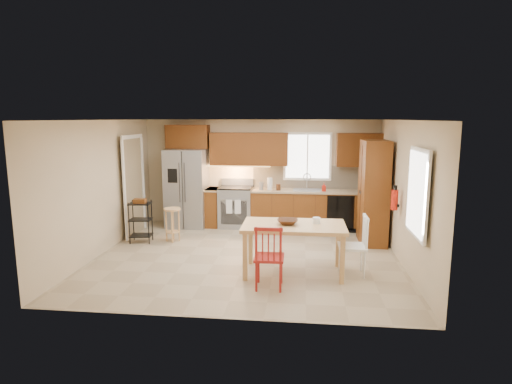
{
  "coord_description": "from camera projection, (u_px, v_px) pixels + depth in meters",
  "views": [
    {
      "loc": [
        0.99,
        -7.53,
        2.54
      ],
      "look_at": [
        0.12,
        0.4,
        1.15
      ],
      "focal_mm": 30.0,
      "sensor_mm": 36.0,
      "label": 1
    }
  ],
  "objects": [
    {
      "name": "table_jar",
      "position": [
        316.0,
        222.0,
        7.0
      ],
      "size": [
        0.13,
        0.13,
        0.15
      ],
      "primitive_type": "cylinder",
      "rotation": [
        0.0,
        0.0,
        0.01
      ],
      "color": "silver",
      "rests_on": "dining_table"
    },
    {
      "name": "upper_over_fridge",
      "position": [
        188.0,
        137.0,
        10.02
      ],
      "size": [
        1.0,
        0.35,
        0.55
      ],
      "primitive_type": "cube",
      "color": "#5B300F",
      "rests_on": "wall_back"
    },
    {
      "name": "dishwasher",
      "position": [
        340.0,
        213.0,
        9.51
      ],
      "size": [
        0.6,
        0.02,
        0.78
      ],
      "primitive_type": "cube",
      "color": "black",
      "rests_on": "floor"
    },
    {
      "name": "undercab_glow",
      "position": [
        236.0,
        166.0,
        9.98
      ],
      "size": [
        1.6,
        0.3,
        0.01
      ],
      "primitive_type": "cube",
      "color": "#FFBF66",
      "rests_on": "wall_back"
    },
    {
      "name": "paper_towel",
      "position": [
        270.0,
        184.0,
        9.82
      ],
      "size": [
        0.12,
        0.12,
        0.28
      ],
      "primitive_type": "cylinder",
      "color": "silver",
      "rests_on": "base_cabinet_run"
    },
    {
      "name": "soap_bottle",
      "position": [
        324.0,
        187.0,
        9.64
      ],
      "size": [
        0.09,
        0.09,
        0.19
      ],
      "primitive_type": "imported",
      "color": "red",
      "rests_on": "base_cabinet_run"
    },
    {
      "name": "upper_right_block",
      "position": [
        359.0,
        150.0,
        9.64
      ],
      "size": [
        1.0,
        0.35,
        0.75
      ],
      "primitive_type": "cube",
      "color": "#5B300F",
      "rests_on": "wall_back"
    },
    {
      "name": "sink",
      "position": [
        307.0,
        192.0,
        9.81
      ],
      "size": [
        0.62,
        0.46,
        0.16
      ],
      "primitive_type": "cube",
      "color": "gray",
      "rests_on": "base_cabinet_run"
    },
    {
      "name": "chair_white",
      "position": [
        352.0,
        245.0,
        6.95
      ],
      "size": [
        0.46,
        0.46,
        0.98
      ],
      "primitive_type": null,
      "rotation": [
        0.0,
        0.0,
        1.58
      ],
      "color": "silver",
      "rests_on": "floor"
    },
    {
      "name": "base_cabinet_narrow",
      "position": [
        213.0,
        207.0,
        10.11
      ],
      "size": [
        0.3,
        0.6,
        0.9
      ],
      "primitive_type": "cube",
      "color": "brown",
      "rests_on": "floor"
    },
    {
      "name": "floor",
      "position": [
        247.0,
        257.0,
        7.92
      ],
      "size": [
        5.5,
        5.5,
        0.0
      ],
      "primitive_type": "plane",
      "color": "tan",
      "rests_on": "ground"
    },
    {
      "name": "table_bowl",
      "position": [
        288.0,
        225.0,
        6.96
      ],
      "size": [
        0.34,
        0.34,
        0.08
      ],
      "primitive_type": "imported",
      "rotation": [
        0.0,
        0.0,
        0.01
      ],
      "color": "#452412",
      "rests_on": "dining_table"
    },
    {
      "name": "fire_extinguisher",
      "position": [
        395.0,
        200.0,
        7.59
      ],
      "size": [
        0.12,
        0.12,
        0.36
      ],
      "primitive_type": "cylinder",
      "color": "red",
      "rests_on": "wall_right"
    },
    {
      "name": "ceiling",
      "position": [
        247.0,
        120.0,
        7.49
      ],
      "size": [
        5.5,
        5.0,
        0.02
      ],
      "primitive_type": "cube",
      "color": "silver",
      "rests_on": "ground"
    },
    {
      "name": "bar_stool",
      "position": [
        173.0,
        225.0,
        8.85
      ],
      "size": [
        0.44,
        0.44,
        0.7
      ],
      "primitive_type": null,
      "rotation": [
        0.0,
        0.0,
        0.37
      ],
      "color": "tan",
      "rests_on": "floor"
    },
    {
      "name": "refrigerator",
      "position": [
        187.0,
        188.0,
        10.02
      ],
      "size": [
        0.92,
        0.75,
        1.82
      ],
      "primitive_type": "cube",
      "color": "gray",
      "rests_on": "floor"
    },
    {
      "name": "range_stove",
      "position": [
        236.0,
        207.0,
        10.04
      ],
      "size": [
        0.76,
        0.63,
        0.92
      ],
      "primitive_type": "cube",
      "color": "gray",
      "rests_on": "floor"
    },
    {
      "name": "window_back",
      "position": [
        307.0,
        156.0,
        9.94
      ],
      "size": [
        1.12,
        0.04,
        1.12
      ],
      "primitive_type": "cube",
      "color": "white",
      "rests_on": "wall_back"
    },
    {
      "name": "backsplash",
      "position": [
        315.0,
        177.0,
        10.01
      ],
      "size": [
        2.92,
        0.03,
        0.55
      ],
      "primitive_type": "cube",
      "color": "beige",
      "rests_on": "wall_back"
    },
    {
      "name": "dining_table",
      "position": [
        294.0,
        249.0,
        7.02
      ],
      "size": [
        1.68,
        0.95,
        0.81
      ],
      "primitive_type": null,
      "rotation": [
        0.0,
        0.0,
        0.01
      ],
      "color": "tan",
      "rests_on": "floor"
    },
    {
      "name": "utility_cart",
      "position": [
        141.0,
        222.0,
        8.78
      ],
      "size": [
        0.46,
        0.38,
        0.86
      ],
      "primitive_type": null,
      "rotation": [
        0.0,
        0.0,
        0.11
      ],
      "color": "black",
      "rests_on": "floor"
    },
    {
      "name": "wall_left",
      "position": [
        101.0,
        188.0,
        8.0
      ],
      "size": [
        0.02,
        5.0,
        2.5
      ],
      "primitive_type": "cube",
      "color": "#CCB793",
      "rests_on": "ground"
    },
    {
      "name": "canister_steel",
      "position": [
        261.0,
        186.0,
        9.85
      ],
      "size": [
        0.11,
        0.11,
        0.18
      ],
      "primitive_type": "cylinder",
      "color": "gray",
      "rests_on": "base_cabinet_run"
    },
    {
      "name": "pantry",
      "position": [
        373.0,
        192.0,
        8.65
      ],
      "size": [
        0.5,
        0.95,
        2.1
      ],
      "primitive_type": "cube",
      "color": "brown",
      "rests_on": "floor"
    },
    {
      "name": "doorway",
      "position": [
        133.0,
        187.0,
        9.3
      ],
      "size": [
        0.04,
        0.95,
        2.1
      ],
      "primitive_type": "cube",
      "color": "#8C7A59",
      "rests_on": "wall_left"
    },
    {
      "name": "window_right",
      "position": [
        418.0,
        193.0,
        6.25
      ],
      "size": [
        0.04,
        1.02,
        1.32
      ],
      "primitive_type": "cube",
      "color": "white",
      "rests_on": "wall_right"
    },
    {
      "name": "base_cabinet_run",
      "position": [
        315.0,
        210.0,
        9.85
      ],
      "size": [
        2.92,
        0.6,
        0.9
      ],
      "primitive_type": "cube",
      "color": "brown",
      "rests_on": "floor"
    },
    {
      "name": "canister_wood",
      "position": [
        278.0,
        187.0,
        9.78
      ],
      "size": [
        0.1,
        0.1,
        0.14
      ],
      "primitive_type": "cylinder",
      "color": "#452412",
      "rests_on": "base_cabinet_run"
    },
    {
      "name": "chair_red",
      "position": [
        269.0,
        256.0,
        6.4
      ],
      "size": [
        0.46,
        0.46,
        0.98
      ],
      "primitive_type": null,
      "rotation": [
        0.0,
        0.0,
        0.01
      ],
      "color": "maroon",
      "rests_on": "floor"
    },
    {
      "name": "wall_right",
      "position": [
        404.0,
        193.0,
        7.41
      ],
      "size": [
        0.02,
        5.0,
        2.5
      ],
      "primitive_type": "cube",
      "color": "#CCB793",
      "rests_on": "ground"
    },
    {
      "name": "upper_left_block",
      "position": [
        249.0,
        149.0,
        9.91
      ],
      "size": [
        1.8,
        0.35,
        0.75
      ],
      "primitive_type": "cube",
      "color": "#5B300F",
      "rests_on": "wall_back"
    },
    {
      "name": "wall_front",
      "position": [
        220.0,
        224.0,
        5.25
      ],
      "size": [
        5.5,
        0.02,
        2.5
      ],
      "primitive_type": "cube",
      "color": "#CCB793",
      "rests_on": "ground"
    },
    {
      "name": "wall_back",
      "position": [
        260.0,
        173.0,
        10.15
      ],
      "size": [
        5.5,
        0.02,
        2.5
      ],
      "primitive_type": "cube",
      "color": "#CCB793",
      "rests_on": "ground"
    }
  ]
}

